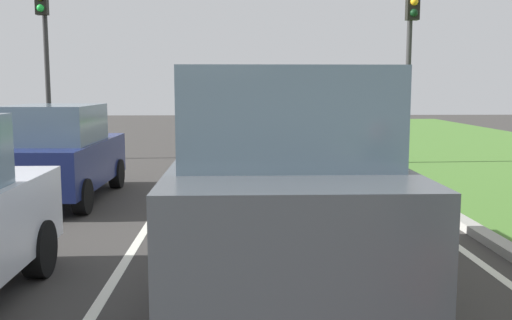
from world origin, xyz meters
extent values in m
plane|color=#383533|center=(0.00, 14.00, 0.00)|extent=(60.00, 60.00, 0.00)
cube|color=silver|center=(-0.70, 14.00, 0.00)|extent=(0.12, 32.00, 0.01)
cube|color=silver|center=(3.60, 14.00, 0.00)|extent=(0.12, 32.00, 0.01)
cube|color=#9E9B93|center=(4.10, 14.00, 0.06)|extent=(0.24, 48.00, 0.12)
cube|color=#474C51|center=(1.07, 8.25, 0.93)|extent=(1.91, 4.50, 1.10)
cube|color=slate|center=(1.07, 8.10, 1.88)|extent=(1.70, 2.70, 0.80)
cylinder|color=black|center=(0.19, 9.78, 0.38)|extent=(0.22, 0.76, 0.76)
cylinder|color=black|center=(1.94, 9.78, 0.38)|extent=(0.22, 0.76, 0.76)
cylinder|color=black|center=(1.94, 6.72, 0.38)|extent=(0.22, 0.76, 0.76)
cylinder|color=black|center=(-1.55, 8.95, 0.32)|extent=(0.23, 0.64, 0.64)
cube|color=navy|center=(-2.62, 13.37, 0.70)|extent=(1.72, 3.73, 0.80)
cube|color=slate|center=(-2.63, 13.12, 1.44)|extent=(1.52, 1.93, 0.68)
cylinder|color=black|center=(-3.35, 14.65, 0.30)|extent=(0.23, 0.60, 0.60)
cylinder|color=black|center=(-1.84, 14.62, 0.30)|extent=(0.23, 0.60, 0.60)
cylinder|color=black|center=(-1.89, 12.10, 0.30)|extent=(0.23, 0.60, 0.60)
cylinder|color=#2D2D2D|center=(5.23, 17.91, 2.41)|extent=(0.14, 0.14, 4.83)
cube|color=black|center=(5.23, 17.71, 4.25)|extent=(0.32, 0.24, 0.90)
sphere|color=#F2AD19|center=(5.23, 17.58, 4.25)|extent=(0.20, 0.20, 0.20)
sphere|color=black|center=(5.23, 17.58, 3.97)|extent=(0.20, 0.20, 0.20)
cylinder|color=#2D2D2D|center=(-4.71, 19.43, 2.56)|extent=(0.14, 0.14, 5.12)
sphere|color=green|center=(-4.71, 19.10, 4.24)|extent=(0.20, 0.20, 0.20)
camera|label=1|loc=(0.65, 2.60, 2.13)|focal=40.53mm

